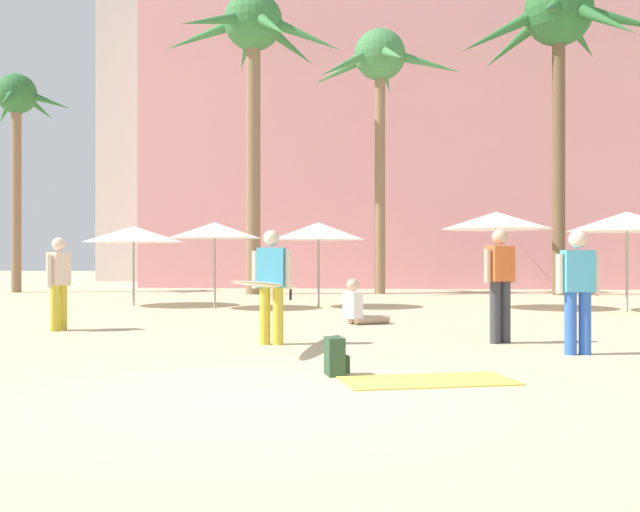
{
  "coord_description": "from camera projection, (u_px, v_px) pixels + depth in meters",
  "views": [
    {
      "loc": [
        1.27,
        -6.83,
        1.31
      ],
      "look_at": [
        0.01,
        6.31,
        1.32
      ],
      "focal_mm": 41.92,
      "sensor_mm": 36.0,
      "label": 1
    }
  ],
  "objects": [
    {
      "name": "palm_tree_far_right",
      "position": [
        380.0,
        72.0,
        26.51
      ],
      "size": [
        5.55,
        5.73,
        9.42
      ],
      "color": "#896B4C",
      "rests_on": "ground"
    },
    {
      "name": "palm_tree_far_left",
      "position": [
        16.0,
        114.0,
        27.5
      ],
      "size": [
        3.55,
        3.82,
        8.07
      ],
      "color": "#896B4C",
      "rests_on": "ground"
    },
    {
      "name": "ground",
      "position": [
        254.0,
        398.0,
        6.92
      ],
      "size": [
        120.0,
        120.0,
        0.0
      ],
      "primitive_type": "plane",
      "color": "#C6B28C"
    },
    {
      "name": "person_mid_left",
      "position": [
        359.0,
        308.0,
        14.49
      ],
      "size": [
        0.93,
        0.81,
        0.88
      ],
      "rotation": [
        0.0,
        0.0,
        0.62
      ],
      "color": "#D1A889",
      "rests_on": "ground"
    },
    {
      "name": "cafe_umbrella_1",
      "position": [
        319.0,
        231.0,
        19.4
      ],
      "size": [
        2.46,
        2.46,
        2.21
      ],
      "color": "gray",
      "rests_on": "ground"
    },
    {
      "name": "palm_tree_right",
      "position": [
        559.0,
        29.0,
        25.61
      ],
      "size": [
        7.19,
        6.85,
        10.93
      ],
      "color": "brown",
      "rests_on": "ground"
    },
    {
      "name": "person_far_left",
      "position": [
        578.0,
        287.0,
        9.97
      ],
      "size": [
        0.61,
        0.29,
        1.66
      ],
      "rotation": [
        0.0,
        0.0,
        4.9
      ],
      "color": "blue",
      "rests_on": "ground"
    },
    {
      "name": "cafe_umbrella_3",
      "position": [
        627.0,
        222.0,
        17.67
      ],
      "size": [
        2.79,
        2.79,
        2.38
      ],
      "color": "gray",
      "rests_on": "ground"
    },
    {
      "name": "beach_towel",
      "position": [
        428.0,
        381.0,
        7.83
      ],
      "size": [
        1.96,
        1.32,
        0.01
      ],
      "primitive_type": "cube",
      "rotation": [
        0.0,
        0.0,
        0.28
      ],
      "color": "#F4CC4C",
      "rests_on": "ground"
    },
    {
      "name": "person_mid_center",
      "position": [
        59.0,
        280.0,
        13.21
      ],
      "size": [
        0.31,
        0.61,
        1.65
      ],
      "rotation": [
        0.0,
        0.0,
        6.03
      ],
      "color": "gold",
      "rests_on": "ground"
    },
    {
      "name": "hotel_pink",
      "position": [
        421.0,
        119.0,
        36.1
      ],
      "size": [
        24.19,
        11.69,
        15.98
      ],
      "primitive_type": "cube",
      "color": "pink",
      "rests_on": "ground"
    },
    {
      "name": "cafe_umbrella_0",
      "position": [
        496.0,
        221.0,
        18.85
      ],
      "size": [
        2.79,
        2.79,
        2.45
      ],
      "color": "gray",
      "rests_on": "ground"
    },
    {
      "name": "backpack",
      "position": [
        336.0,
        357.0,
        8.21
      ],
      "size": [
        0.3,
        0.34,
        0.42
      ],
      "rotation": [
        0.0,
        0.0,
        0.3
      ],
      "color": "#2C4B31",
      "rests_on": "ground"
    },
    {
      "name": "person_mid_right",
      "position": [
        500.0,
        280.0,
        11.29
      ],
      "size": [
        0.55,
        0.42,
        1.73
      ],
      "rotation": [
        0.0,
        0.0,
        2.17
      ],
      "color": "#3D3D42",
      "rests_on": "ground"
    },
    {
      "name": "person_near_right",
      "position": [
        270.0,
        283.0,
        10.98
      ],
      "size": [
        0.73,
        3.22,
        1.71
      ],
      "rotation": [
        0.0,
        0.0,
        4.64
      ],
      "color": "gold",
      "rests_on": "ground"
    },
    {
      "name": "palm_tree_center",
      "position": [
        253.0,
        47.0,
        26.12
      ],
      "size": [
        6.58,
        6.13,
        10.59
      ],
      "color": "#896B4C",
      "rests_on": "ground"
    },
    {
      "name": "cafe_umbrella_2",
      "position": [
        215.0,
        230.0,
        18.89
      ],
      "size": [
        2.35,
        2.35,
        2.18
      ],
      "color": "gray",
      "rests_on": "ground"
    },
    {
      "name": "cafe_umbrella_4",
      "position": [
        134.0,
        234.0,
        19.95
      ],
      "size": [
        2.69,
        2.69,
        2.13
      ],
      "color": "gray",
      "rests_on": "ground"
    }
  ]
}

